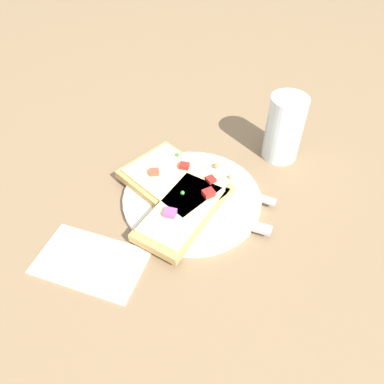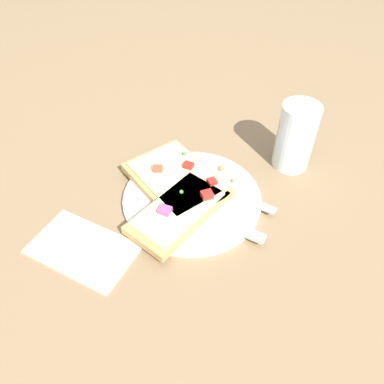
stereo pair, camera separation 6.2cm
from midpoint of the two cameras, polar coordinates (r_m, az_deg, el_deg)
ground_plane at (r=0.63m, az=-2.79°, el=-1.53°), size 4.00×4.00×0.00m
plate at (r=0.63m, az=-2.81°, el=-1.16°), size 0.23×0.23×0.01m
fork at (r=0.65m, az=-0.91°, el=1.61°), size 0.23×0.04×0.01m
knife at (r=0.59m, az=1.42°, el=-3.96°), size 0.19×0.02×0.01m
pizza_slice_main at (r=0.64m, az=-5.52°, el=1.56°), size 0.21×0.18×0.03m
pizza_slice_corner at (r=0.59m, az=-4.19°, el=-3.36°), size 0.12×0.18×0.03m
crumb_scatter at (r=0.67m, az=1.73°, el=3.39°), size 0.04×0.03×0.01m
drinking_glass at (r=0.70m, az=11.39°, el=9.40°), size 0.07×0.07×0.12m
napkin at (r=0.58m, az=-18.25°, el=-10.15°), size 0.16×0.09×0.01m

